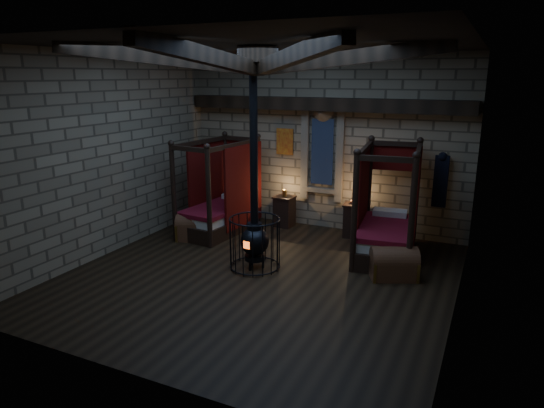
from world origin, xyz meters
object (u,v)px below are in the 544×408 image
at_px(trunk_right, 394,264).
at_px(bed_right, 386,229).
at_px(stove, 255,238).
at_px(bed_left, 221,209).
at_px(trunk_left, 198,227).

bearing_deg(trunk_right, bed_right, 85.11).
height_order(bed_right, stove, stove).
distance_m(bed_left, stove, 2.54).
bearing_deg(trunk_right, trunk_left, 152.08).
height_order(trunk_left, trunk_right, trunk_left).
bearing_deg(stove, bed_left, 144.53).
relative_size(bed_left, stove, 0.55).
relative_size(trunk_left, trunk_right, 1.03).
xyz_separation_m(trunk_left, stove, (1.98, -0.95, 0.33)).
distance_m(bed_left, bed_right, 4.02).
height_order(trunk_right, stove, stove).
xyz_separation_m(bed_left, bed_right, (4.02, 0.06, 0.02)).
bearing_deg(trunk_left, trunk_right, -19.09).
xyz_separation_m(bed_left, stove, (1.83, -1.76, 0.07)).
height_order(bed_right, trunk_right, bed_right).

